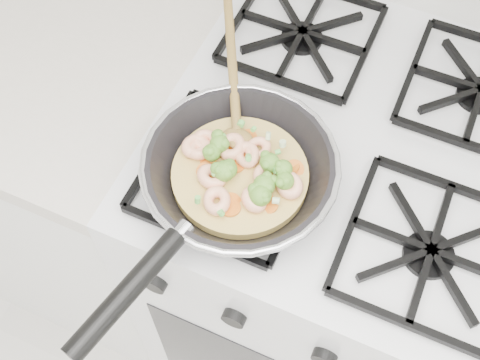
% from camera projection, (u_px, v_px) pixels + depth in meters
% --- Properties ---
extents(stove, '(0.60, 0.60, 0.92)m').
position_uv_depth(stove, '(324.00, 254.00, 1.32)').
color(stove, white).
rests_on(stove, ground).
extents(counter_left, '(1.00, 0.60, 0.90)m').
position_uv_depth(counter_left, '(13.00, 132.00, 1.49)').
color(counter_left, white).
rests_on(counter_left, ground).
extents(skillet, '(0.30, 0.63, 0.09)m').
position_uv_depth(skillet, '(238.00, 173.00, 0.84)').
color(skillet, black).
rests_on(skillet, stove).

